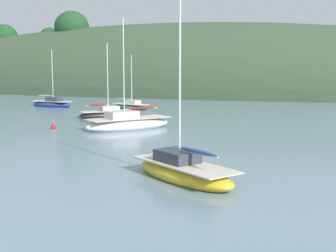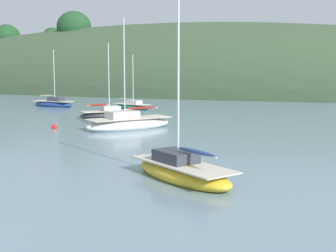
# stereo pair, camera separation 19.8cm
# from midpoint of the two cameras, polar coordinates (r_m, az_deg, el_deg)

# --- Properties ---
(far_shoreline_hill) EXTENTS (150.00, 36.00, 30.54)m
(far_shoreline_hill) POSITION_cam_midpoint_polar(r_m,az_deg,el_deg) (91.74, -1.56, 4.32)
(far_shoreline_hill) COLOR #384C33
(far_shoreline_hill) RESTS_ON ground
(sailboat_red_portside) EXTENTS (6.15, 2.63, 7.51)m
(sailboat_red_portside) POSITION_cam_midpoint_polar(r_m,az_deg,el_deg) (60.02, -14.69, 2.77)
(sailboat_red_portside) COLOR navy
(sailboat_red_portside) RESTS_ON ground
(sailboat_cream_ketch) EXTENTS (5.44, 3.01, 6.73)m
(sailboat_cream_ketch) POSITION_cam_midpoint_polar(r_m,az_deg,el_deg) (54.72, -4.91, 2.51)
(sailboat_cream_ketch) COLOR #196B56
(sailboat_cream_ketch) RESTS_ON ground
(sailboat_blue_center) EXTENTS (6.44, 7.61, 9.19)m
(sailboat_blue_center) POSITION_cam_midpoint_polar(r_m,az_deg,el_deg) (36.83, -5.29, 0.33)
(sailboat_blue_center) COLOR white
(sailboat_blue_center) RESTS_ON ground
(sailboat_black_sloop) EXTENTS (6.25, 5.01, 8.94)m
(sailboat_black_sloop) POSITION_cam_midpoint_polar(r_m,az_deg,el_deg) (20.06, 1.66, -5.76)
(sailboat_black_sloop) COLOR gold
(sailboat_black_sloop) RESTS_ON ground
(sailboat_navy_dinghy) EXTENTS (5.11, 5.32, 7.61)m
(sailboat_navy_dinghy) POSITION_cam_midpoint_polar(r_m,az_deg,el_deg) (45.63, -8.03, 1.53)
(sailboat_navy_dinghy) COLOR #232328
(sailboat_navy_dinghy) RESTS_ON ground
(mooring_buoy_channel) EXTENTS (0.44, 0.44, 0.54)m
(mooring_buoy_channel) POSITION_cam_midpoint_polar(r_m,az_deg,el_deg) (38.07, -14.53, -0.14)
(mooring_buoy_channel) COLOR red
(mooring_buoy_channel) RESTS_ON ground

